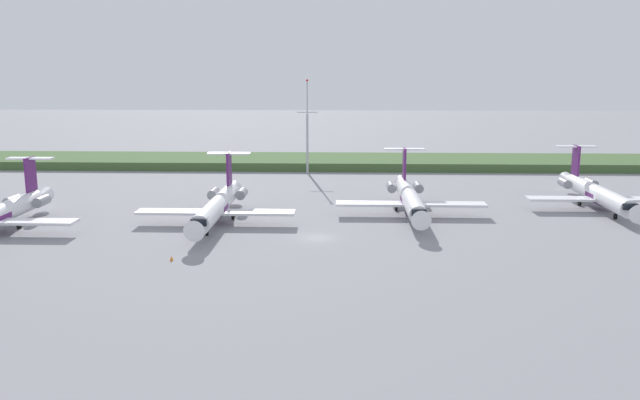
{
  "coord_description": "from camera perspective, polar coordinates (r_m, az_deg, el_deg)",
  "views": [
    {
      "loc": [
        3.4,
        -85.31,
        22.01
      ],
      "look_at": [
        0.0,
        10.81,
        3.0
      ],
      "focal_mm": 37.17,
      "sensor_mm": 36.0,
      "label": 1
    }
  ],
  "objects": [
    {
      "name": "ground_plane",
      "position": [
        117.45,
        0.33,
        0.38
      ],
      "size": [
        500.0,
        500.0,
        0.0
      ],
      "primitive_type": "plane",
      "color": "gray"
    },
    {
      "name": "regional_jet_fourth",
      "position": [
        115.16,
        22.69,
        0.57
      ],
      "size": [
        22.81,
        31.0,
        9.0
      ],
      "color": "white",
      "rests_on": "ground"
    },
    {
      "name": "safety_cone_front_marker",
      "position": [
        79.74,
        -12.66,
        -4.92
      ],
      "size": [
        0.44,
        0.44,
        0.55
      ],
      "primitive_type": "cone",
      "color": "orange",
      "rests_on": "ground"
    },
    {
      "name": "grass_berm",
      "position": [
        154.15,
        0.74,
        3.32
      ],
      "size": [
        320.0,
        20.0,
        1.88
      ],
      "primitive_type": "cube",
      "color": "#426033",
      "rests_on": "ground"
    },
    {
      "name": "antenna_mast",
      "position": [
        142.23,
        -1.1,
        5.67
      ],
      "size": [
        4.4,
        0.5,
        20.01
      ],
      "color": "#B2B2B7",
      "rests_on": "ground"
    },
    {
      "name": "regional_jet_third",
      "position": [
        103.3,
        7.73,
        0.21
      ],
      "size": [
        22.81,
        31.0,
        9.0
      ],
      "color": "white",
      "rests_on": "ground"
    },
    {
      "name": "regional_jet_second",
      "position": [
        97.76,
        -8.81,
        -0.44
      ],
      "size": [
        22.81,
        31.0,
        9.0
      ],
      "color": "white",
      "rests_on": "ground"
    }
  ]
}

